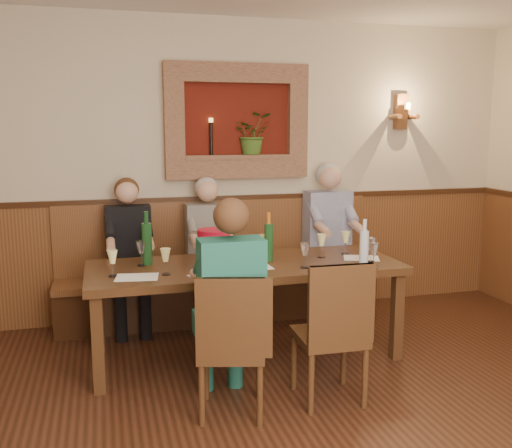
{
  "coord_description": "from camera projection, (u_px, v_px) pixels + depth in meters",
  "views": [
    {
      "loc": [
        -1.04,
        -2.32,
        1.79
      ],
      "look_at": [
        0.1,
        1.9,
        1.05
      ],
      "focal_mm": 40.0,
      "sensor_mm": 36.0,
      "label": 1
    }
  ],
  "objects": [
    {
      "name": "spittoon_bucket",
      "position": [
        214.0,
        248.0,
        4.3
      ],
      "size": [
        0.32,
        0.32,
        0.28
      ],
      "primitive_type": "cylinder",
      "rotation": [
        0.0,
        0.0,
        -0.31
      ],
      "color": "red",
      "rests_on": "dining_table"
    },
    {
      "name": "room_shell",
      "position": [
        348.0,
        105.0,
        2.46
      ],
      "size": [
        6.04,
        6.04,
        2.82
      ],
      "color": "beige",
      "rests_on": "ground"
    },
    {
      "name": "wine_glass_7",
      "position": [
        322.0,
        246.0,
        4.62
      ],
      "size": [
        0.08,
        0.08,
        0.19
      ],
      "primitive_type": null,
      "color": "#FDFF98",
      "rests_on": "dining_table"
    },
    {
      "name": "dining_table",
      "position": [
        245.0,
        273.0,
        4.43
      ],
      "size": [
        2.4,
        0.9,
        0.75
      ],
      "color": "#3B2111",
      "rests_on": "ground"
    },
    {
      "name": "wine_bottle_green_a",
      "position": [
        269.0,
        241.0,
        4.48
      ],
      "size": [
        0.09,
        0.09,
        0.39
      ],
      "rotation": [
        0.0,
        0.0,
        0.32
      ],
      "color": "#19471E",
      "rests_on": "dining_table"
    },
    {
      "name": "person_bench_mid",
      "position": [
        209.0,
        265.0,
        5.21
      ],
      "size": [
        0.39,
        0.48,
        1.35
      ],
      "color": "#605B58",
      "rests_on": "ground"
    },
    {
      "name": "person_chair_front",
      "position": [
        229.0,
        322.0,
        3.62
      ],
      "size": [
        0.4,
        0.49,
        1.38
      ],
      "color": "#164D4F",
      "rests_on": "ground"
    },
    {
      "name": "wine_glass_0",
      "position": [
        113.0,
        264.0,
        4.01
      ],
      "size": [
        0.08,
        0.08,
        0.19
      ],
      "primitive_type": null,
      "color": "#FDFF98",
      "rests_on": "dining_table"
    },
    {
      "name": "wine_bottle_green_b",
      "position": [
        147.0,
        243.0,
        4.37
      ],
      "size": [
        0.08,
        0.08,
        0.41
      ],
      "rotation": [
        0.0,
        0.0,
        -0.07
      ],
      "color": "#19471E",
      "rests_on": "dining_table"
    },
    {
      "name": "person_bench_left",
      "position": [
        130.0,
        269.0,
        5.03
      ],
      "size": [
        0.39,
        0.48,
        1.36
      ],
      "color": "black",
      "rests_on": "ground"
    },
    {
      "name": "chair_near_right",
      "position": [
        330.0,
        360.0,
        3.76
      ],
      "size": [
        0.44,
        0.44,
        0.96
      ],
      "rotation": [
        0.0,
        0.0,
        -0.03
      ],
      "color": "#3B2111",
      "rests_on": "ground"
    },
    {
      "name": "wine_glass_11",
      "position": [
        346.0,
        243.0,
        4.74
      ],
      "size": [
        0.08,
        0.08,
        0.19
      ],
      "primitive_type": null,
      "color": "#FDFF98",
      "rests_on": "dining_table"
    },
    {
      "name": "tasting_sheet_c",
      "position": [
        361.0,
        258.0,
        4.6
      ],
      "size": [
        0.33,
        0.29,
        0.0
      ],
      "primitive_type": "cube",
      "rotation": [
        0.0,
        0.0,
        -0.39
      ],
      "color": "white",
      "rests_on": "dining_table"
    },
    {
      "name": "wine_glass_10",
      "position": [
        374.0,
        255.0,
        4.27
      ],
      "size": [
        0.08,
        0.08,
        0.19
      ],
      "primitive_type": null,
      "color": "white",
      "rests_on": "dining_table"
    },
    {
      "name": "tasting_sheet_a",
      "position": [
        137.0,
        277.0,
        4.01
      ],
      "size": [
        0.32,
        0.25,
        0.0
      ],
      "primitive_type": "cube",
      "rotation": [
        0.0,
        0.0,
        -0.15
      ],
      "color": "white",
      "rests_on": "dining_table"
    },
    {
      "name": "wine_glass_5",
      "position": [
        262.0,
        246.0,
        4.59
      ],
      "size": [
        0.08,
        0.08,
        0.19
      ],
      "primitive_type": null,
      "color": "#FDFF98",
      "rests_on": "dining_table"
    },
    {
      "name": "wall_sconce",
      "position": [
        402.0,
        113.0,
        5.73
      ],
      "size": [
        0.25,
        0.2,
        0.35
      ],
      "color": "brown",
      "rests_on": "ground"
    },
    {
      "name": "wall_niche",
      "position": [
        241.0,
        126.0,
        5.34
      ],
      "size": [
        1.36,
        0.3,
        1.06
      ],
      "color": "#57150C",
      "rests_on": "ground"
    },
    {
      "name": "water_bottle",
      "position": [
        364.0,
        248.0,
        4.28
      ],
      "size": [
        0.08,
        0.08,
        0.37
      ],
      "rotation": [
        0.0,
        0.0,
        -0.24
      ],
      "color": "silver",
      "rests_on": "dining_table"
    },
    {
      "name": "bench",
      "position": [
        221.0,
        285.0,
        5.38
      ],
      "size": [
        3.0,
        0.45,
        1.11
      ],
      "color": "#381E0F",
      "rests_on": "ground"
    },
    {
      "name": "wine_glass_3",
      "position": [
        210.0,
        250.0,
        4.46
      ],
      "size": [
        0.08,
        0.08,
        0.19
      ],
      "primitive_type": null,
      "color": "white",
      "rests_on": "dining_table"
    },
    {
      "name": "wine_glass_1",
      "position": [
        141.0,
        253.0,
        4.34
      ],
      "size": [
        0.08,
        0.08,
        0.19
      ],
      "primitive_type": null,
      "color": "white",
      "rests_on": "dining_table"
    },
    {
      "name": "tasting_sheet_d",
      "position": [
        208.0,
        275.0,
        4.06
      ],
      "size": [
        0.3,
        0.25,
        0.0
      ],
      "primitive_type": "cube",
      "rotation": [
        0.0,
        0.0,
        0.34
      ],
      "color": "white",
      "rests_on": "dining_table"
    },
    {
      "name": "tasting_sheet_b",
      "position": [
        250.0,
        267.0,
        4.3
      ],
      "size": [
        0.33,
        0.24,
        0.0
      ],
      "primitive_type": "cube",
      "rotation": [
        0.0,
        0.0,
        0.05
      ],
      "color": "white",
      "rests_on": "dining_table"
    },
    {
      "name": "wine_glass_6",
      "position": [
        305.0,
        255.0,
        4.27
      ],
      "size": [
        0.08,
        0.08,
        0.19
      ],
      "primitive_type": null,
      "color": "white",
      "rests_on": "dining_table"
    },
    {
      "name": "chair_near_left",
      "position": [
        232.0,
        373.0,
        3.58
      ],
      "size": [
        0.5,
        0.5,
        0.93
      ],
      "rotation": [
        0.0,
        0.0,
        -0.25
      ],
      "color": "#3B2111",
      "rests_on": "ground"
    },
    {
      "name": "wine_glass_4",
      "position": [
        246.0,
        255.0,
        4.3
      ],
      "size": [
        0.08,
        0.08,
        0.19
      ],
      "primitive_type": null,
      "color": "#FDFF98",
      "rests_on": "dining_table"
    },
    {
      "name": "wine_glass_8",
      "position": [
        371.0,
        250.0,
        4.46
      ],
      "size": [
        0.08,
        0.08,
        0.19
      ],
      "primitive_type": null,
      "color": "white",
      "rests_on": "dining_table"
    },
    {
      "name": "wainscoting",
      "position": [
        341.0,
        387.0,
        2.68
      ],
      "size": [
        6.02,
        6.02,
        1.15
      ],
      "color": "brown",
      "rests_on": "ground"
    },
    {
      "name": "wine_glass_9",
      "position": [
        225.0,
        263.0,
        4.02
      ],
      "size": [
        0.08,
        0.08,
        0.19
      ],
      "primitive_type": null,
      "color": "#FDFF98",
      "rests_on": "dining_table"
    },
    {
      "name": "wine_glass_2",
      "position": [
        166.0,
        262.0,
        4.07
      ],
      "size": [
        0.08,
        0.08,
        0.19
      ],
      "primitive_type": null,
      "color": "#FDFF98",
      "rests_on": "dining_table"
    },
    {
      "name": "person_bench_right",
      "position": [
        330.0,
        252.0,
        5.51
      ],
      "size": [
        0.44,
        0.54,
        1.46
      ],
      "color": "navy",
      "rests_on": "ground"
    }
  ]
}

